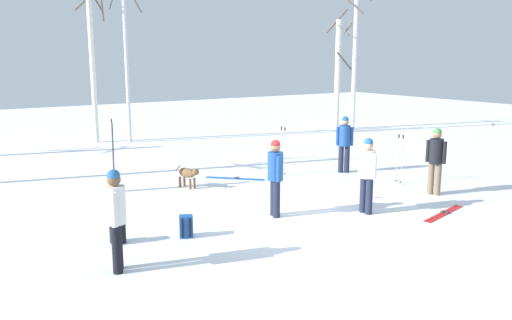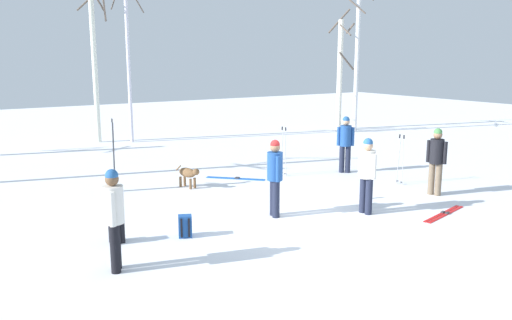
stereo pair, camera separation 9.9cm
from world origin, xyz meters
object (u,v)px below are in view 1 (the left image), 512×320
Objects in this scene: person_3 at (367,171)px; birch_tree_3 at (126,46)px; water_bottle_0 at (370,195)px; birch_tree_5 at (338,72)px; person_1 at (345,141)px; birch_tree_2 at (92,49)px; ski_poles_1 at (400,158)px; ski_pair_lying_1 at (235,178)px; person_2 at (275,173)px; person_4 at (116,214)px; birch_tree_4 at (355,55)px; ski_poles_0 at (283,150)px; ski_pair_lying_0 at (444,213)px; person_0 at (436,157)px; ski_pair_planted_0 at (113,156)px; backpack_0 at (118,232)px; backpack_1 at (186,226)px; dog at (188,174)px.

birch_tree_3 is at bearing 94.36° from person_3.
birch_tree_5 is at bearing 52.04° from water_bottle_0.
person_1 is 0.24× the size of birch_tree_2.
ski_pair_lying_1 is at bearing 139.40° from ski_poles_1.
person_2 is 1.24× the size of ski_poles_1.
birch_tree_4 is at bearing 34.21° from person_4.
ski_poles_0 is at bearing 95.10° from water_bottle_0.
birch_tree_3 reaches higher than person_3.
birch_tree_3 reaches higher than ski_pair_lying_0.
person_0 is at bearing -87.55° from person_1.
birch_tree_2 is 11.43m from birch_tree_4.
ski_pair_planted_0 is 1.40× the size of ski_poles_1.
backpack_0 reaches higher than ski_pair_lying_1.
ski_poles_1 is (0.28, -1.93, -0.24)m from person_1.
backpack_1 is at bearing -131.84° from ski_pair_lying_1.
person_0 reaches higher than water_bottle_0.
ski_pair_lying_0 is at bearing -68.57° from ski_pair_lying_1.
backpack_1 reaches higher than ski_pair_lying_0.
ski_pair_planted_0 is 4.38× the size of backpack_1.
backpack_1 is 12.71m from birch_tree_3.
ski_pair_lying_0 is (3.28, -1.94, -0.97)m from person_2.
birch_tree_3 reaches higher than birch_tree_5.
birch_tree_3 is at bearing 108.67° from ski_poles_1.
person_4 reaches higher than dog.
ski_pair_planted_0 is at bearing -159.41° from birch_tree_4.
ski_pair_lying_1 is 11.41m from birch_tree_4.
dog is at bearing 98.05° from person_2.
ski_poles_0 is 3.35m from water_bottle_0.
birch_tree_2 is at bearing 98.75° from ski_pair_lying_1.
person_3 is 0.30× the size of birch_tree_5.
dog reaches higher than water_bottle_0.
ski_poles_0 is at bearing -3.30° from dog.
person_4 is at bearing -171.64° from water_bottle_0.
birch_tree_5 is (10.67, 9.98, 1.74)m from person_2.
dog is 0.64× the size of ski_pair_lying_1.
person_3 is 4.18m from ski_poles_0.
birch_tree_4 is at bearing 20.59° from ski_pair_planted_0.
person_2 is at bearing -81.95° from dog.
ski_poles_0 is at bearing 80.54° from person_3.
water_bottle_0 is at bearing 159.36° from person_0.
dog reaches higher than backpack_0.
birch_tree_2 is at bearing 106.83° from ski_poles_0.
birch_tree_2 is at bearing 109.83° from person_0.
person_3 reaches higher than ski_pair_lying_0.
person_3 is at bearing -26.54° from person_2.
dog reaches higher than ski_pair_lying_0.
backpack_1 is (-2.25, -0.17, -0.77)m from person_2.
birch_tree_4 is at bearing 57.10° from person_0.
ski_poles_0 is 3.33m from ski_poles_1.
birch_tree_4 is at bearing 47.99° from person_3.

